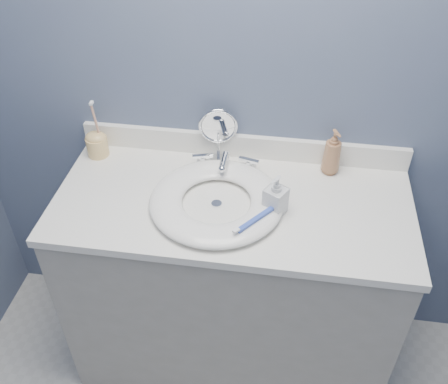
% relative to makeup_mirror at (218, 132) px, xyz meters
% --- Properties ---
extents(back_wall, '(2.20, 0.02, 2.40)m').
position_rel_makeup_mirror_xyz_m(back_wall, '(0.09, 0.03, 0.21)').
color(back_wall, '#4E5975').
rests_on(back_wall, ground).
extents(vanity_cabinet, '(1.20, 0.55, 0.85)m').
position_rel_makeup_mirror_xyz_m(vanity_cabinet, '(0.09, -0.24, -0.57)').
color(vanity_cabinet, '#A8A299').
rests_on(vanity_cabinet, ground).
extents(countertop, '(1.22, 0.57, 0.03)m').
position_rel_makeup_mirror_xyz_m(countertop, '(0.09, -0.24, -0.13)').
color(countertop, white).
rests_on(countertop, vanity_cabinet).
extents(backsplash, '(1.22, 0.02, 0.09)m').
position_rel_makeup_mirror_xyz_m(backsplash, '(0.09, 0.02, -0.07)').
color(backsplash, white).
rests_on(backsplash, countertop).
extents(basin, '(0.45, 0.45, 0.04)m').
position_rel_makeup_mirror_xyz_m(basin, '(0.04, -0.27, -0.10)').
color(basin, white).
rests_on(basin, countertop).
extents(drain, '(0.04, 0.04, 0.01)m').
position_rel_makeup_mirror_xyz_m(drain, '(0.04, -0.27, -0.11)').
color(drain, silver).
rests_on(drain, countertop).
extents(faucet, '(0.25, 0.13, 0.07)m').
position_rel_makeup_mirror_xyz_m(faucet, '(0.04, -0.07, -0.09)').
color(faucet, silver).
rests_on(faucet, countertop).
extents(makeup_mirror, '(0.14, 0.08, 0.21)m').
position_rel_makeup_mirror_xyz_m(makeup_mirror, '(0.00, 0.00, 0.00)').
color(makeup_mirror, silver).
rests_on(makeup_mirror, countertop).
extents(soap_bottle_amber, '(0.09, 0.09, 0.17)m').
position_rel_makeup_mirror_xyz_m(soap_bottle_amber, '(0.41, -0.03, -0.03)').
color(soap_bottle_amber, '#9B6946').
rests_on(soap_bottle_amber, countertop).
extents(soap_bottle_clear, '(0.09, 0.09, 0.15)m').
position_rel_makeup_mirror_xyz_m(soap_bottle_clear, '(0.23, -0.28, -0.04)').
color(soap_bottle_clear, silver).
rests_on(soap_bottle_clear, countertop).
extents(toothbrush_holder, '(0.08, 0.08, 0.23)m').
position_rel_makeup_mirror_xyz_m(toothbrush_holder, '(-0.45, -0.05, -0.06)').
color(toothbrush_holder, '#E5BC72').
rests_on(toothbrush_holder, countertop).
extents(toothbrush_lying, '(0.12, 0.14, 0.02)m').
position_rel_makeup_mirror_xyz_m(toothbrush_lying, '(0.17, -0.37, -0.07)').
color(toothbrush_lying, '#334FB7').
rests_on(toothbrush_lying, basin).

